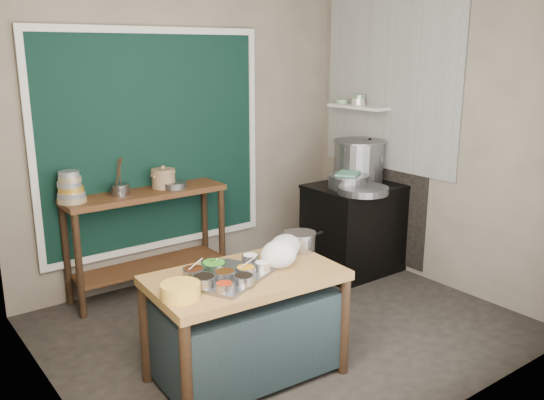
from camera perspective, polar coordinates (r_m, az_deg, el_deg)
floor at (r=4.77m, az=1.06°, el=-12.47°), size 3.50×3.00×0.02m
back_wall at (r=5.56m, az=-8.54°, el=6.62°), size 3.50×0.02×2.80m
left_wall at (r=3.53m, az=-21.99°, el=1.09°), size 0.02×3.00×2.80m
right_wall at (r=5.56m, az=15.70°, el=6.23°), size 0.02×3.00×2.80m
curtain_panel at (r=5.38m, az=-11.60°, el=5.67°), size 2.10×0.02×1.90m
curtain_frame at (r=5.37m, az=-11.55°, el=5.66°), size 2.22×0.03×2.02m
tile_panel at (r=5.84m, az=11.52°, el=11.31°), size 0.02×1.70×1.70m
soot_patch at (r=6.08m, az=10.30°, el=0.51°), size 0.01×1.30×1.30m
wall_shelf at (r=5.99m, az=8.56°, el=9.11°), size 0.22×0.70×0.03m
prep_table at (r=3.94m, az=-2.60°, el=-12.37°), size 1.29×0.80×0.75m
back_counter at (r=5.33m, az=-12.17°, el=-4.13°), size 1.45×0.40×0.95m
stove_block at (r=5.82m, az=8.27°, el=-2.87°), size 0.90×0.68×0.85m
stove_top at (r=5.70m, az=8.43°, el=1.35°), size 0.92×0.69×0.03m
condiment_tray at (r=3.69m, az=-4.22°, el=-7.67°), size 0.64×0.57×0.02m
condiment_bowls at (r=3.66m, az=-4.74°, el=-7.21°), size 0.58×0.44×0.07m
yellow_basin at (r=3.45m, az=-9.05°, el=-8.88°), size 0.31×0.31×0.09m
saucepan at (r=4.19m, az=2.75°, el=-4.12°), size 0.28×0.28×0.13m
plastic_bag_a at (r=3.85m, az=0.70°, el=-5.37°), size 0.30×0.28×0.19m
plastic_bag_b at (r=4.03m, az=1.32°, el=-4.59°), size 0.28×0.26×0.17m
bowl_stack at (r=4.98m, az=-19.35°, el=1.07°), size 0.23×0.23×0.26m
utensil_cup at (r=5.12m, az=-14.83°, el=1.03°), size 0.22×0.22×0.10m
ceramic_crock at (r=5.30m, az=-10.71°, el=2.01°), size 0.28×0.28×0.15m
wide_bowl at (r=5.27m, az=-9.65°, el=1.46°), size 0.23×0.23×0.05m
stock_pot at (r=5.83m, az=8.58°, el=3.86°), size 0.61×0.61×0.41m
pot_lid at (r=5.86m, az=9.46°, el=3.94°), size 0.14×0.44×0.43m
steamer at (r=5.54m, az=7.55°, el=1.85°), size 0.53×0.53×0.13m
green_cloth at (r=5.53m, az=7.58°, el=2.62°), size 0.32×0.30×0.02m
shallow_pan at (r=5.36m, az=9.01°, el=0.98°), size 0.54×0.54×0.06m
shelf_bowl_stack at (r=5.98m, az=8.60°, el=9.74°), size 0.14×0.14×0.11m
shelf_bowl_green at (r=6.15m, az=7.00°, el=9.66°), size 0.15×0.15×0.05m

